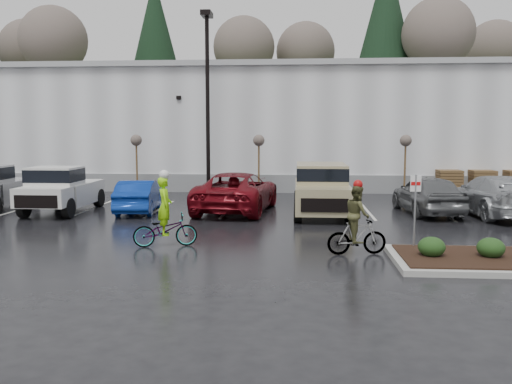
# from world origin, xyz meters

# --- Properties ---
(ground) EXTENTS (120.00, 120.00, 0.00)m
(ground) POSITION_xyz_m (0.00, 0.00, 0.00)
(ground) COLOR black
(ground) RESTS_ON ground
(warehouse) EXTENTS (60.50, 15.50, 7.20)m
(warehouse) POSITION_xyz_m (0.00, 21.99, 3.65)
(warehouse) COLOR #B7B9BD
(warehouse) RESTS_ON ground
(wooded_ridge) EXTENTS (80.00, 25.00, 6.00)m
(wooded_ridge) POSITION_xyz_m (0.00, 45.00, 3.00)
(wooded_ridge) COLOR #233716
(wooded_ridge) RESTS_ON ground
(lamppost) EXTENTS (0.50, 1.00, 9.22)m
(lamppost) POSITION_xyz_m (-4.00, 12.00, 5.69)
(lamppost) COLOR black
(lamppost) RESTS_ON ground
(sapling_west) EXTENTS (0.60, 0.60, 3.20)m
(sapling_west) POSITION_xyz_m (-8.00, 13.00, 2.73)
(sapling_west) COLOR #513C20
(sapling_west) RESTS_ON ground
(sapling_mid) EXTENTS (0.60, 0.60, 3.20)m
(sapling_mid) POSITION_xyz_m (-1.50, 13.00, 2.73)
(sapling_mid) COLOR #513C20
(sapling_mid) RESTS_ON ground
(sapling_east) EXTENTS (0.60, 0.60, 3.20)m
(sapling_east) POSITION_xyz_m (6.00, 13.00, 2.73)
(sapling_east) COLOR #513C20
(sapling_east) RESTS_ON ground
(pallet_stack_a) EXTENTS (1.20, 1.20, 1.35)m
(pallet_stack_a) POSITION_xyz_m (8.50, 14.00, 0.68)
(pallet_stack_a) COLOR #513C20
(pallet_stack_a) RESTS_ON ground
(pallet_stack_b) EXTENTS (1.20, 1.20, 1.35)m
(pallet_stack_b) POSITION_xyz_m (10.20, 14.00, 0.68)
(pallet_stack_b) COLOR #513C20
(pallet_stack_b) RESTS_ON ground
(shrub_a) EXTENTS (0.70, 0.70, 0.52)m
(shrub_a) POSITION_xyz_m (4.00, -1.00, 0.41)
(shrub_a) COLOR black
(shrub_a) RESTS_ON curb_island
(shrub_b) EXTENTS (0.70, 0.70, 0.52)m
(shrub_b) POSITION_xyz_m (5.50, -1.00, 0.41)
(shrub_b) COLOR black
(shrub_b) RESTS_ON curb_island
(fire_lane_sign) EXTENTS (0.30, 0.05, 2.20)m
(fire_lane_sign) POSITION_xyz_m (3.80, 0.20, 1.41)
(fire_lane_sign) COLOR gray
(fire_lane_sign) RESTS_ON ground
(pickup_white) EXTENTS (2.10, 5.20, 1.96)m
(pickup_white) POSITION_xyz_m (-9.32, 6.97, 0.98)
(pickup_white) COLOR silver
(pickup_white) RESTS_ON ground
(car_blue) EXTENTS (1.92, 4.28, 1.36)m
(car_blue) POSITION_xyz_m (-6.13, 6.99, 0.68)
(car_blue) COLOR navy
(car_blue) RESTS_ON ground
(car_red) EXTENTS (3.43, 6.28, 1.67)m
(car_red) POSITION_xyz_m (-2.05, 7.56, 0.83)
(car_red) COLOR #650811
(car_red) RESTS_ON ground
(suv_tan) EXTENTS (2.20, 5.10, 2.06)m
(suv_tan) POSITION_xyz_m (1.48, 6.75, 1.03)
(suv_tan) COLOR #978C66
(suv_tan) RESTS_ON ground
(car_grey) EXTENTS (2.40, 4.92, 1.62)m
(car_grey) POSITION_xyz_m (5.87, 7.45, 0.81)
(car_grey) COLOR #5B5E60
(car_grey) RESTS_ON ground
(car_far_silver) EXTENTS (2.74, 5.83, 1.64)m
(car_far_silver) POSITION_xyz_m (8.42, 7.10, 0.82)
(car_far_silver) COLOR #ADB1B5
(car_far_silver) RESTS_ON ground
(cyclist_hivis) EXTENTS (1.99, 1.15, 2.28)m
(cyclist_hivis) POSITION_xyz_m (-3.39, 0.40, 0.71)
(cyclist_hivis) COLOR #3F3F44
(cyclist_hivis) RESTS_ON ground
(cyclist_olive) EXTENTS (1.66, 0.83, 2.09)m
(cyclist_olive) POSITION_xyz_m (2.15, -0.24, 0.78)
(cyclist_olive) COLOR #3F3F44
(cyclist_olive) RESTS_ON ground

